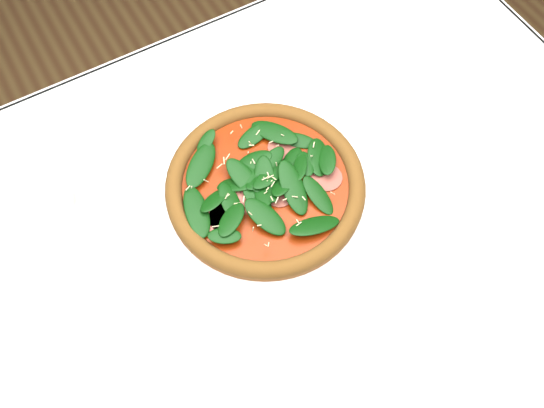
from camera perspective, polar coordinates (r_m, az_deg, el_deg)
ground at (r=1.57m, az=-0.68°, el=-14.74°), size 6.00×6.00×0.00m
dining_table at (r=0.95m, az=-1.09°, el=-5.50°), size 1.21×0.81×0.75m
plate at (r=0.88m, az=-0.62°, el=1.27°), size 0.33×0.33×0.01m
pizza at (r=0.87m, az=-0.63°, el=1.90°), size 0.38×0.38×0.04m
wine_glass at (r=0.78m, az=-20.27°, el=0.09°), size 0.07×0.07×0.18m
saucer_far at (r=1.13m, az=18.36°, el=15.01°), size 0.13×0.13×0.01m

